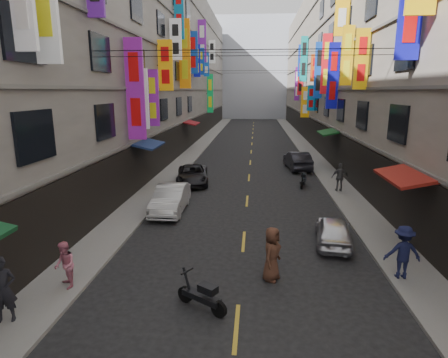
% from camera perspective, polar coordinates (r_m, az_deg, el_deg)
% --- Properties ---
extents(sidewalk_left, '(2.00, 90.00, 0.12)m').
position_cam_1_polar(sidewalk_left, '(39.97, -4.49, 4.35)').
color(sidewalk_left, slate).
rests_on(sidewalk_left, ground).
extents(sidewalk_right, '(2.00, 90.00, 0.12)m').
position_cam_1_polar(sidewalk_right, '(39.85, 12.84, 4.03)').
color(sidewalk_right, slate).
rests_on(sidewalk_right, ground).
extents(building_row_left, '(10.14, 90.00, 19.00)m').
position_cam_1_polar(building_row_left, '(41.01, -13.43, 17.48)').
color(building_row_left, gray).
rests_on(building_row_left, ground).
extents(building_row_right, '(10.14, 90.00, 19.00)m').
position_cam_1_polar(building_row_right, '(40.77, 22.30, 16.91)').
color(building_row_right, '#9F9286').
rests_on(building_row_right, ground).
extents(haze_block, '(18.00, 8.00, 22.00)m').
position_cam_1_polar(haze_block, '(89.09, 4.73, 16.35)').
color(haze_block, '#A5AAB8').
rests_on(haze_block, ground).
extents(shop_signage, '(14.00, 55.00, 12.65)m').
position_cam_1_polar(shop_signage, '(31.90, 4.08, 18.55)').
color(shop_signage, '#0F44B5').
rests_on(shop_signage, ground).
extents(street_awnings, '(13.99, 35.20, 0.41)m').
position_cam_1_polar(street_awnings, '(23.26, 0.64, 5.23)').
color(street_awnings, '#124321').
rests_on(street_awnings, ground).
extents(overhead_cables, '(14.00, 38.04, 1.24)m').
position_cam_1_polar(overhead_cables, '(27.08, 4.13, 18.65)').
color(overhead_cables, black).
rests_on(overhead_cables, ground).
extents(lane_markings, '(0.12, 80.20, 0.01)m').
position_cam_1_polar(lane_markings, '(36.51, 4.10, 3.41)').
color(lane_markings, gold).
rests_on(lane_markings, ground).
extents(scooter_crossing, '(1.58, 1.07, 1.14)m').
position_cam_1_polar(scooter_crossing, '(11.45, -3.35, -17.36)').
color(scooter_crossing, black).
rests_on(scooter_crossing, ground).
extents(scooter_far_right, '(0.68, 1.78, 1.14)m').
position_cam_1_polar(scooter_far_right, '(25.52, 11.98, -0.18)').
color(scooter_far_right, black).
rests_on(scooter_far_right, ground).
extents(car_left_mid, '(1.57, 4.32, 1.42)m').
position_cam_1_polar(car_left_mid, '(19.99, -8.16, -2.99)').
color(car_left_mid, silver).
rests_on(car_left_mid, ground).
extents(car_left_far, '(2.72, 4.77, 1.25)m').
position_cam_1_polar(car_left_far, '(25.80, -4.83, 0.64)').
color(car_left_far, black).
rests_on(car_left_far, ground).
extents(car_right_mid, '(1.85, 3.65, 1.19)m').
position_cam_1_polar(car_right_mid, '(16.41, 16.33, -7.50)').
color(car_right_mid, silver).
rests_on(car_right_mid, ground).
extents(car_right_far, '(2.06, 4.58, 1.46)m').
position_cam_1_polar(car_right_far, '(31.05, 11.12, 2.79)').
color(car_right_far, '#24232B').
rests_on(car_right_far, ground).
extents(pedestrian_lnear, '(0.85, 0.81, 1.86)m').
position_cam_1_polar(pedestrian_lnear, '(12.09, -30.61, -14.31)').
color(pedestrian_lnear, black).
rests_on(pedestrian_lnear, sidewalk_left).
extents(pedestrian_lfar, '(0.86, 0.90, 1.53)m').
position_cam_1_polar(pedestrian_lfar, '(13.18, -23.10, -11.97)').
color(pedestrian_lfar, '#D8728A').
rests_on(pedestrian_lfar, sidewalk_left).
extents(pedestrian_rnear, '(1.18, 0.61, 1.83)m').
position_cam_1_polar(pedestrian_rnear, '(14.04, 25.61, -9.99)').
color(pedestrian_rnear, '#15183A').
rests_on(pedestrian_rnear, sidewalk_right).
extents(pedestrian_rfar, '(1.08, 0.66, 1.78)m').
position_cam_1_polar(pedestrian_rfar, '(24.42, 17.26, 0.26)').
color(pedestrian_rfar, '#525255').
rests_on(pedestrian_rfar, sidewalk_right).
extents(pedestrian_crossing, '(0.94, 1.09, 1.87)m').
position_cam_1_polar(pedestrian_crossing, '(12.90, 7.29, -11.25)').
color(pedestrian_crossing, '#4D2C1E').
rests_on(pedestrian_crossing, ground).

